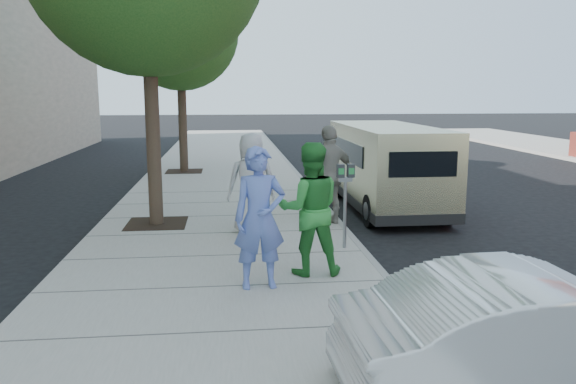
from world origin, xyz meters
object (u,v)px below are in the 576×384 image
object	(u,v)px
parking_meter	(345,188)
person_green_shirt	(310,209)
person_gray_shirt	(252,183)
person_striped_polo	(330,175)
tree_far	(181,26)
van	(386,165)
sedan	(548,339)
person_officer	(260,218)

from	to	relation	value
parking_meter	person_green_shirt	distance (m)	1.52
person_gray_shirt	person_striped_polo	size ratio (longest dim) A/B	0.95
person_striped_polo	person_green_shirt	bearing A→B (deg)	49.54
person_green_shirt	person_striped_polo	size ratio (longest dim) A/B	0.97
tree_far	person_green_shirt	bearing A→B (deg)	-76.78
van	sedan	distance (m)	8.65
tree_far	person_striped_polo	bearing A→B (deg)	-66.62
parking_meter	person_gray_shirt	world-z (taller)	person_gray_shirt
sedan	person_officer	world-z (taller)	person_officer
tree_far	parking_meter	size ratio (longest dim) A/B	4.47
person_gray_shirt	van	bearing A→B (deg)	-149.17
parking_meter	person_green_shirt	size ratio (longest dim) A/B	0.75
person_green_shirt	person_gray_shirt	size ratio (longest dim) A/B	1.02
tree_far	person_green_shirt	world-z (taller)	tree_far
sedan	person_gray_shirt	world-z (taller)	person_gray_shirt
tree_far	van	bearing A→B (deg)	-48.91
tree_far	person_gray_shirt	xyz separation A→B (m)	(1.86, -8.53, -3.78)
van	person_striped_polo	size ratio (longest dim) A/B	2.71
van	person_gray_shirt	world-z (taller)	person_gray_shirt
parking_meter	person_green_shirt	xyz separation A→B (m)	(-0.80, -1.29, -0.08)
parking_meter	person_gray_shirt	xyz separation A→B (m)	(-1.53, 1.25, -0.10)
tree_far	person_gray_shirt	distance (m)	9.51
person_gray_shirt	person_green_shirt	bearing A→B (deg)	99.17
tree_far	parking_meter	world-z (taller)	tree_far
person_officer	person_striped_polo	distance (m)	3.93
parking_meter	sedan	distance (m)	4.87
person_green_shirt	person_gray_shirt	distance (m)	2.64
parking_meter	sedan	world-z (taller)	parking_meter
person_officer	person_gray_shirt	world-z (taller)	person_officer
van	sedan	bearing A→B (deg)	-96.38
parking_meter	person_officer	size ratio (longest dim) A/B	0.75
sedan	person_striped_polo	world-z (taller)	person_striped_polo
parking_meter	person_green_shirt	world-z (taller)	person_green_shirt
van	person_gray_shirt	distance (m)	4.21
tree_far	van	size ratio (longest dim) A/B	1.20
tree_far	person_officer	xyz separation A→B (m)	(1.84, -11.57, -3.76)
parking_meter	van	bearing A→B (deg)	64.08
tree_far	sedan	xyz separation A→B (m)	(4.25, -14.53, -4.26)
person_green_shirt	tree_far	bearing A→B (deg)	-76.05
person_green_shirt	person_striped_polo	xyz separation A→B (m)	(0.86, 3.07, 0.03)
sedan	parking_meter	bearing A→B (deg)	7.72
tree_far	person_green_shirt	distance (m)	11.97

